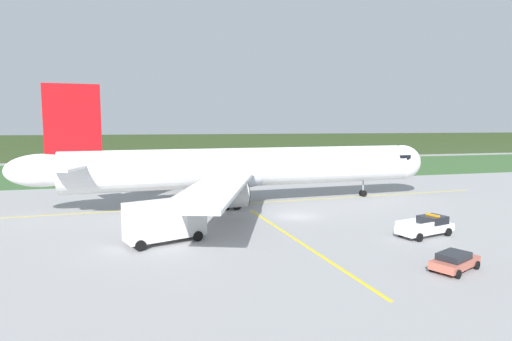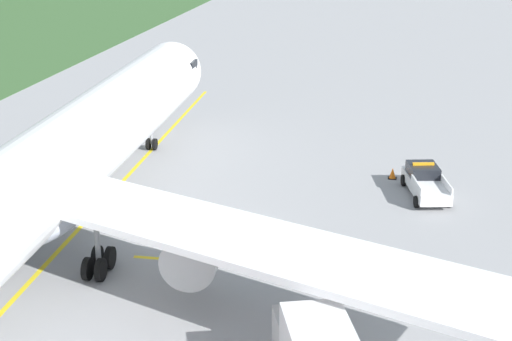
{
  "view_description": "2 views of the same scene",
  "coord_description": "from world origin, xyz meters",
  "px_view_note": "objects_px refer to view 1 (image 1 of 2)",
  "views": [
    {
      "loc": [
        -16.03,
        -42.94,
        10.1
      ],
      "look_at": [
        -2.11,
        8.92,
        4.25
      ],
      "focal_mm": 29.29,
      "sensor_mm": 36.0,
      "label": 1
    },
    {
      "loc": [
        -39.0,
        -9.86,
        18.47
      ],
      "look_at": [
        0.91,
        -1.26,
        3.71
      ],
      "focal_mm": 53.34,
      "sensor_mm": 36.0,
      "label": 2
    }
  ],
  "objects_px": {
    "airliner": "(243,168)",
    "ops_pickup_truck": "(426,226)",
    "catering_truck": "(162,221)",
    "apron_cone": "(435,225)",
    "staff_car": "(454,261)"
  },
  "relations": [
    {
      "from": "ops_pickup_truck",
      "to": "staff_car",
      "type": "bearing_deg",
      "value": -115.93
    },
    {
      "from": "airliner",
      "to": "apron_cone",
      "type": "bearing_deg",
      "value": -49.03
    },
    {
      "from": "airliner",
      "to": "ops_pickup_truck",
      "type": "xyz_separation_m",
      "value": [
        12.6,
        -19.76,
        -3.71
      ]
    },
    {
      "from": "ops_pickup_truck",
      "to": "catering_truck",
      "type": "bearing_deg",
      "value": 170.59
    },
    {
      "from": "airliner",
      "to": "ops_pickup_truck",
      "type": "distance_m",
      "value": 23.72
    },
    {
      "from": "staff_car",
      "to": "ops_pickup_truck",
      "type": "bearing_deg",
      "value": 64.07
    },
    {
      "from": "catering_truck",
      "to": "apron_cone",
      "type": "bearing_deg",
      "value": -3.71
    },
    {
      "from": "ops_pickup_truck",
      "to": "catering_truck",
      "type": "xyz_separation_m",
      "value": [
        -23.43,
        3.88,
        1.0
      ]
    },
    {
      "from": "apron_cone",
      "to": "staff_car",
      "type": "bearing_deg",
      "value": -122.44
    },
    {
      "from": "catering_truck",
      "to": "staff_car",
      "type": "relative_size",
      "value": 1.63
    },
    {
      "from": "airliner",
      "to": "staff_car",
      "type": "bearing_deg",
      "value": -73.16
    },
    {
      "from": "apron_cone",
      "to": "airliner",
      "type": "bearing_deg",
      "value": 130.97
    },
    {
      "from": "ops_pickup_truck",
      "to": "staff_car",
      "type": "distance_m",
      "value": 9.34
    },
    {
      "from": "staff_car",
      "to": "apron_cone",
      "type": "xyz_separation_m",
      "value": [
        6.73,
        10.59,
        -0.33
      ]
    },
    {
      "from": "apron_cone",
      "to": "ops_pickup_truck",
      "type": "bearing_deg",
      "value": -140.37
    }
  ]
}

